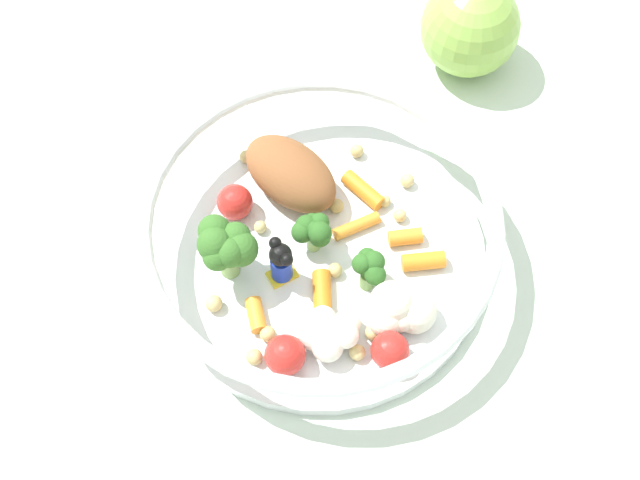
# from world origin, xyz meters

# --- Properties ---
(ground_plane) EXTENTS (2.40, 2.40, 0.00)m
(ground_plane) POSITION_xyz_m (0.00, 0.00, 0.00)
(ground_plane) COLOR silver
(food_container) EXTENTS (0.25, 0.25, 0.06)m
(food_container) POSITION_xyz_m (-0.00, 0.00, 0.03)
(food_container) COLOR white
(food_container) RESTS_ON ground_plane
(loose_apple) EXTENTS (0.08, 0.08, 0.09)m
(loose_apple) POSITION_xyz_m (0.03, -0.22, 0.04)
(loose_apple) COLOR #8CB74C
(loose_apple) RESTS_ON ground_plane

